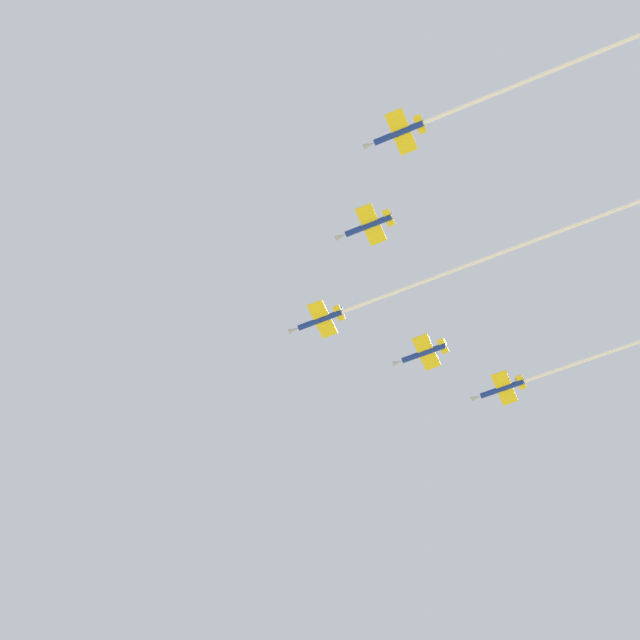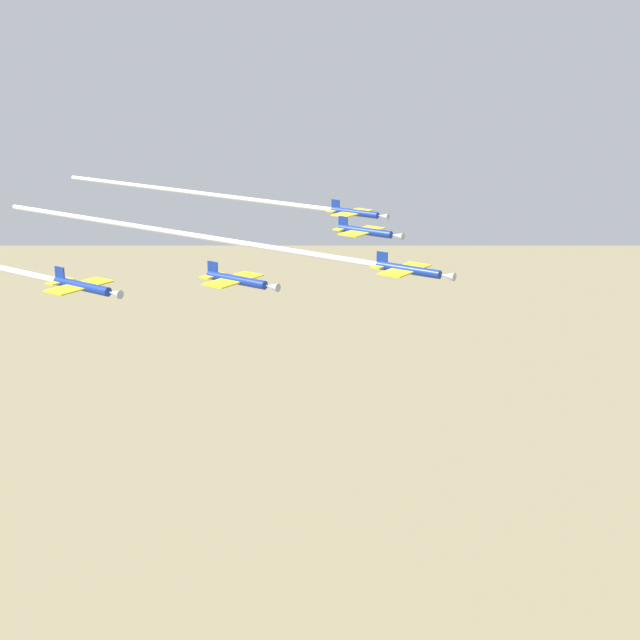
{
  "view_description": "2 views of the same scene",
  "coord_description": "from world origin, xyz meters",
  "px_view_note": "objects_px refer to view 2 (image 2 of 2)",
  "views": [
    {
      "loc": [
        -4.25,
        -101.72,
        2.16
      ],
      "look_at": [
        2.8,
        2.72,
        181.81
      ],
      "focal_mm": 54.66,
      "sensor_mm": 36.0,
      "label": 1
    },
    {
      "loc": [
        -3.58,
        129.65,
        212.69
      ],
      "look_at": [
        13.62,
        13.7,
        177.28
      ],
      "focal_mm": 52.39,
      "sensor_mm": 36.0,
      "label": 2
    }
  ],
  "objects_px": {
    "jet_port_inner": "(366,231)",
    "jet_starboard_inner": "(238,280)",
    "jet_port_outer": "(239,198)",
    "jet_lead": "(233,242)"
  },
  "relations": [
    {
      "from": "jet_starboard_inner",
      "to": "jet_port_outer",
      "type": "height_order",
      "value": "jet_port_outer"
    },
    {
      "from": "jet_starboard_inner",
      "to": "jet_lead",
      "type": "bearing_deg",
      "value": -137.75
    },
    {
      "from": "jet_starboard_inner",
      "to": "jet_port_outer",
      "type": "relative_size",
      "value": 0.16
    },
    {
      "from": "jet_port_outer",
      "to": "jet_lead",
      "type": "bearing_deg",
      "value": 39.03
    },
    {
      "from": "jet_port_inner",
      "to": "jet_starboard_inner",
      "type": "relative_size",
      "value": 1.0
    },
    {
      "from": "jet_lead",
      "to": "jet_port_outer",
      "type": "height_order",
      "value": "jet_port_outer"
    },
    {
      "from": "jet_port_inner",
      "to": "jet_port_outer",
      "type": "xyz_separation_m",
      "value": [
        28.97,
        -32.96,
        -0.63
      ]
    },
    {
      "from": "jet_starboard_inner",
      "to": "jet_port_outer",
      "type": "distance_m",
      "value": 63.31
    },
    {
      "from": "jet_port_inner",
      "to": "jet_starboard_inner",
      "type": "bearing_deg",
      "value": -0.0
    },
    {
      "from": "jet_lead",
      "to": "jet_port_outer",
      "type": "xyz_separation_m",
      "value": [
        8.57,
        -40.64,
        0.12
      ]
    }
  ]
}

